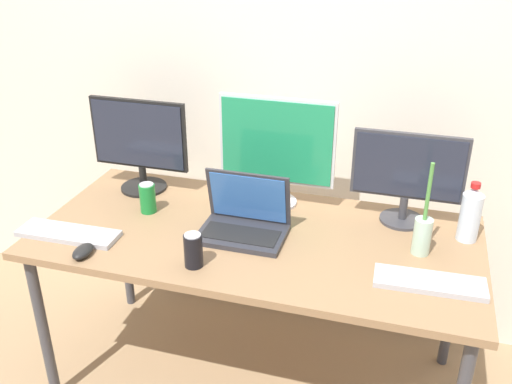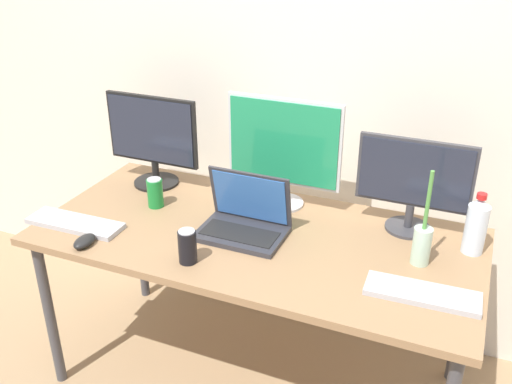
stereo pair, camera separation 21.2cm
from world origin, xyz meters
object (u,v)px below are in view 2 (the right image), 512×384
monitor_center (284,148)px  water_bottle (476,226)px  bamboo_vase (422,243)px  soda_can_near_keyboard (187,246)px  keyboard_main (75,223)px  monitor_right (414,181)px  laptop_silver (245,219)px  keyboard_aux (422,294)px  monitor_left (153,138)px  work_desk (256,247)px  soda_can_by_laptop (155,193)px  mouse_by_keyboard (84,241)px

monitor_center → water_bottle: (0.77, -0.08, -0.15)m
bamboo_vase → water_bottle: bearing=42.4°
soda_can_near_keyboard → keyboard_main: bearing=174.3°
monitor_right → soda_can_near_keyboard: size_ratio=3.43×
laptop_silver → soda_can_near_keyboard: bearing=-110.7°
monitor_center → soda_can_near_keyboard: 0.60m
keyboard_aux → soda_can_near_keyboard: (-0.80, -0.11, 0.05)m
monitor_left → laptop_silver: size_ratio=1.32×
monitor_left → keyboard_aux: (1.25, -0.40, -0.21)m
work_desk → monitor_left: monitor_left is taller
monitor_center → soda_can_by_laptop: monitor_center is taller
mouse_by_keyboard → soda_can_by_laptop: 0.39m
mouse_by_keyboard → soda_can_by_laptop: (0.08, 0.38, 0.04)m
work_desk → keyboard_main: (-0.69, -0.22, 0.07)m
work_desk → soda_can_by_laptop: bearing=174.2°
monitor_left → laptop_silver: bearing=-24.1°
soda_can_by_laptop → monitor_left: bearing=121.7°
work_desk → keyboard_aux: size_ratio=4.66×
work_desk → soda_can_by_laptop: 0.50m
monitor_center → monitor_right: monitor_center is taller
laptop_silver → bamboo_vase: size_ratio=0.93×
monitor_right → mouse_by_keyboard: size_ratio=4.09×
monitor_left → soda_can_near_keyboard: monitor_left is taller
mouse_by_keyboard → laptop_silver: bearing=30.0°
monitor_center → monitor_right: bearing=-0.8°
work_desk → monitor_right: monitor_right is taller
mouse_by_keyboard → bamboo_vase: bamboo_vase is taller
monitor_center → keyboard_aux: bearing=-33.8°
laptop_silver → bamboo_vase: 0.66m
laptop_silver → work_desk: bearing=7.0°
laptop_silver → soda_can_near_keyboard: laptop_silver is taller
water_bottle → monitor_left: bearing=177.8°
monitor_right → mouse_by_keyboard: 1.26m
laptop_silver → water_bottle: size_ratio=1.39×
work_desk → monitor_right: 0.65m
monitor_center → keyboard_main: (-0.69, -0.49, -0.25)m
monitor_right → monitor_center: bearing=179.2°
monitor_center → soda_can_by_laptop: bearing=-155.5°
monitor_right → laptop_silver: (-0.58, -0.27, -0.15)m
keyboard_main → keyboard_aux: (1.34, 0.06, 0.00)m
monitor_right → mouse_by_keyboard: bearing=-151.5°
monitor_center → monitor_right: size_ratio=1.12×
monitor_left → monitor_center: bearing=2.7°
monitor_right → laptop_silver: size_ratio=1.31×
monitor_center → keyboard_main: monitor_center is taller
laptop_silver → soda_can_by_laptop: size_ratio=2.62×
keyboard_main → bamboo_vase: bearing=9.9°
laptop_silver → soda_can_near_keyboard: (-0.10, -0.27, 0.01)m
keyboard_aux → mouse_by_keyboard: bearing=-174.4°
keyboard_main → soda_can_near_keyboard: 0.55m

